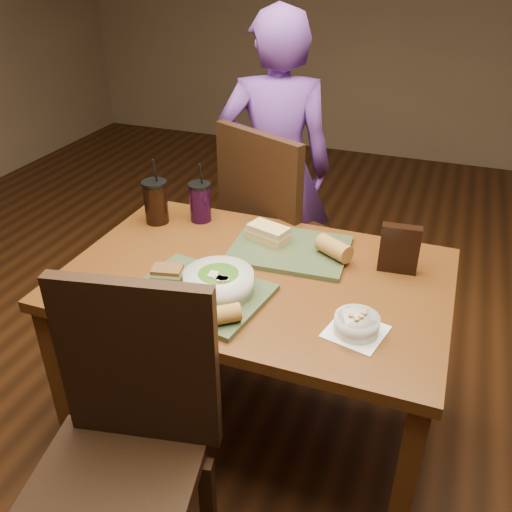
{
  "coord_description": "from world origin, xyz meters",
  "views": [
    {
      "loc": [
        0.56,
        -1.48,
        1.74
      ],
      "look_at": [
        0.0,
        0.0,
        0.82
      ],
      "focal_mm": 38.0,
      "sensor_mm": 36.0,
      "label": 1
    }
  ],
  "objects_px": {
    "sandwich_near": "(168,273)",
    "sandwich_far": "(268,233)",
    "tray_near": "(199,293)",
    "baguette_far": "(334,248)",
    "baguette_near": "(221,315)",
    "cup_cola": "(156,202)",
    "diner": "(276,171)",
    "soup_bowl": "(357,324)",
    "cup_berry": "(200,202)",
    "chair_near": "(124,442)",
    "dining_table": "(256,295)",
    "chip_bag": "(399,249)",
    "tray_far": "(290,250)",
    "salad_bowl": "(219,281)",
    "chair_far": "(266,227)"
  },
  "relations": [
    {
      "from": "tray_near",
      "to": "baguette_far",
      "type": "height_order",
      "value": "baguette_far"
    },
    {
      "from": "chip_bag",
      "to": "diner",
      "type": "bearing_deg",
      "value": 128.75
    },
    {
      "from": "baguette_near",
      "to": "chip_bag",
      "type": "xyz_separation_m",
      "value": [
        0.44,
        0.51,
        0.04
      ]
    },
    {
      "from": "tray_far",
      "to": "cup_berry",
      "type": "bearing_deg",
      "value": 163.7
    },
    {
      "from": "dining_table",
      "to": "tray_near",
      "type": "distance_m",
      "value": 0.25
    },
    {
      "from": "chair_near",
      "to": "baguette_far",
      "type": "bearing_deg",
      "value": 66.73
    },
    {
      "from": "dining_table",
      "to": "diner",
      "type": "xyz_separation_m",
      "value": [
        -0.24,
        0.91,
        0.1
      ]
    },
    {
      "from": "tray_near",
      "to": "cup_berry",
      "type": "distance_m",
      "value": 0.55
    },
    {
      "from": "salad_bowl",
      "to": "chip_bag",
      "type": "distance_m",
      "value": 0.63
    },
    {
      "from": "sandwich_far",
      "to": "cup_cola",
      "type": "xyz_separation_m",
      "value": [
        -0.49,
        0.02,
        0.04
      ]
    },
    {
      "from": "sandwich_near",
      "to": "cup_berry",
      "type": "relative_size",
      "value": 0.44
    },
    {
      "from": "baguette_far",
      "to": "cup_berry",
      "type": "xyz_separation_m",
      "value": [
        -0.58,
        0.13,
        0.03
      ]
    },
    {
      "from": "sandwich_far",
      "to": "baguette_near",
      "type": "bearing_deg",
      "value": -85.62
    },
    {
      "from": "diner",
      "to": "soup_bowl",
      "type": "height_order",
      "value": "diner"
    },
    {
      "from": "dining_table",
      "to": "sandwich_near",
      "type": "bearing_deg",
      "value": -146.92
    },
    {
      "from": "soup_bowl",
      "to": "chair_near",
      "type": "bearing_deg",
      "value": -138.62
    },
    {
      "from": "chair_far",
      "to": "chair_near",
      "type": "bearing_deg",
      "value": -87.81
    },
    {
      "from": "baguette_far",
      "to": "tray_near",
      "type": "bearing_deg",
      "value": -133.6
    },
    {
      "from": "tray_far",
      "to": "cup_berry",
      "type": "distance_m",
      "value": 0.44
    },
    {
      "from": "diner",
      "to": "soup_bowl",
      "type": "bearing_deg",
      "value": 102.26
    },
    {
      "from": "cup_cola",
      "to": "chip_bag",
      "type": "relative_size",
      "value": 1.57
    },
    {
      "from": "soup_bowl",
      "to": "tray_near",
      "type": "bearing_deg",
      "value": 178.76
    },
    {
      "from": "chair_near",
      "to": "baguette_near",
      "type": "xyz_separation_m",
      "value": [
        0.14,
        0.34,
        0.23
      ]
    },
    {
      "from": "tray_near",
      "to": "tray_far",
      "type": "xyz_separation_m",
      "value": [
        0.19,
        0.37,
        0.0
      ]
    },
    {
      "from": "tray_near",
      "to": "baguette_far",
      "type": "bearing_deg",
      "value": 46.4
    },
    {
      "from": "diner",
      "to": "soup_bowl",
      "type": "distance_m",
      "value": 1.27
    },
    {
      "from": "diner",
      "to": "baguette_far",
      "type": "xyz_separation_m",
      "value": [
        0.47,
        -0.73,
        0.04
      ]
    },
    {
      "from": "baguette_near",
      "to": "diner",
      "type": "bearing_deg",
      "value": 101.47
    },
    {
      "from": "baguette_near",
      "to": "cup_cola",
      "type": "height_order",
      "value": "cup_cola"
    },
    {
      "from": "dining_table",
      "to": "baguette_near",
      "type": "bearing_deg",
      "value": -88.05
    },
    {
      "from": "chair_far",
      "to": "sandwich_near",
      "type": "height_order",
      "value": "chair_far"
    },
    {
      "from": "chair_far",
      "to": "tray_far",
      "type": "xyz_separation_m",
      "value": [
        0.25,
        -0.44,
        0.16
      ]
    },
    {
      "from": "chair_near",
      "to": "chair_far",
      "type": "distance_m",
      "value": 1.28
    },
    {
      "from": "salad_bowl",
      "to": "cup_berry",
      "type": "xyz_separation_m",
      "value": [
        -0.29,
        0.47,
        0.03
      ]
    },
    {
      "from": "cup_berry",
      "to": "chip_bag",
      "type": "bearing_deg",
      "value": -8.38
    },
    {
      "from": "sandwich_far",
      "to": "chip_bag",
      "type": "distance_m",
      "value": 0.48
    },
    {
      "from": "chip_bag",
      "to": "cup_cola",
      "type": "bearing_deg",
      "value": 172.55
    },
    {
      "from": "chair_near",
      "to": "soup_bowl",
      "type": "relative_size",
      "value": 5.3
    },
    {
      "from": "dining_table",
      "to": "chair_far",
      "type": "relative_size",
      "value": 1.2
    },
    {
      "from": "dining_table",
      "to": "cup_berry",
      "type": "distance_m",
      "value": 0.5
    },
    {
      "from": "diner",
      "to": "cup_cola",
      "type": "bearing_deg",
      "value": 50.53
    },
    {
      "from": "sandwich_near",
      "to": "sandwich_far",
      "type": "xyz_separation_m",
      "value": [
        0.22,
        0.37,
        0.01
      ]
    },
    {
      "from": "baguette_far",
      "to": "tray_far",
      "type": "bearing_deg",
      "value": 177.84
    },
    {
      "from": "diner",
      "to": "sandwich_near",
      "type": "bearing_deg",
      "value": 72.14
    },
    {
      "from": "diner",
      "to": "sandwich_far",
      "type": "height_order",
      "value": "diner"
    },
    {
      "from": "chair_near",
      "to": "diner",
      "type": "relative_size",
      "value": 0.67
    },
    {
      "from": "chair_near",
      "to": "sandwich_near",
      "type": "relative_size",
      "value": 9.33
    },
    {
      "from": "baguette_far",
      "to": "sandwich_near",
      "type": "bearing_deg",
      "value": -144.36
    },
    {
      "from": "diner",
      "to": "baguette_near",
      "type": "distance_m",
      "value": 1.25
    },
    {
      "from": "soup_bowl",
      "to": "cup_cola",
      "type": "bearing_deg",
      "value": 154.43
    }
  ]
}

